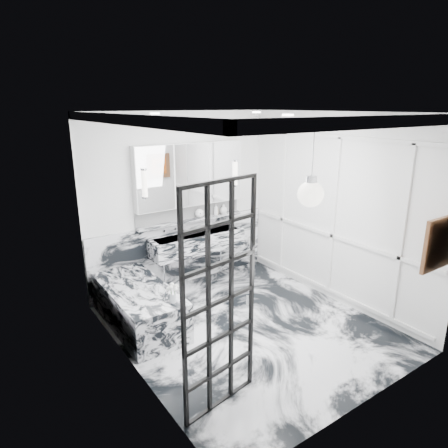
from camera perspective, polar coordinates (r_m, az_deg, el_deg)
floor at (r=5.59m, az=3.41°, el=-14.43°), size 3.60×3.60×0.00m
ceiling at (r=4.79m, az=4.00°, el=15.65°), size 3.60×3.60×0.00m
wall_back at (r=6.47m, az=-6.23°, el=3.31°), size 3.60×0.00×3.60m
wall_front at (r=3.85m, az=20.58°, el=-7.07°), size 3.60×0.00×3.60m
wall_left at (r=4.26m, az=-13.55°, el=-4.18°), size 0.00×3.60×3.60m
wall_right at (r=6.10m, az=15.60°, el=1.97°), size 0.00×3.60×3.60m
marble_clad_back at (r=6.70m, az=-5.89°, el=-4.03°), size 3.18×0.05×1.05m
marble_clad_left at (r=4.28m, az=-13.31°, el=-4.90°), size 0.02×3.56×2.68m
panel_molding at (r=6.11m, az=15.40°, el=1.04°), size 0.03×3.40×2.30m
soap_bottle_a at (r=6.75m, az=-1.16°, el=2.09°), size 0.09×0.09×0.19m
soap_bottle_b at (r=6.85m, az=-0.00°, el=2.16°), size 0.08×0.08×0.16m
soap_bottle_c at (r=6.84m, az=-0.08°, el=2.17°), size 0.14×0.14×0.16m
face_pot at (r=6.59m, az=-3.54°, el=1.53°), size 0.15×0.15×0.15m
amber_bottle at (r=6.78m, az=-1.00°, el=1.76°), size 0.04×0.04×0.10m
flower_vase at (r=5.02m, az=-7.27°, el=-10.41°), size 0.08×0.08×0.12m
crittall_door at (r=3.78m, az=-0.55°, el=-10.97°), size 0.87×0.19×2.26m
artwork at (r=4.82m, az=28.44°, el=-2.44°), size 0.48×0.05×0.48m
pendant_light at (r=3.78m, az=12.27°, el=4.18°), size 0.24×0.24×0.24m
trough_sink at (r=6.52m, az=-3.86°, el=-2.65°), size 1.60×0.45×0.30m
ledge at (r=6.55m, az=-4.65°, el=0.55°), size 1.90×0.14×0.04m
subway_tile at (r=6.57m, az=-4.95°, el=1.81°), size 1.90×0.03×0.23m
mirror_cabinet at (r=6.39m, az=-4.83°, el=7.04°), size 1.90×0.16×1.00m
sconce_left at (r=5.95m, az=-11.25°, el=5.68°), size 0.07×0.07×0.40m
sconce_right at (r=6.76m, az=1.66°, el=7.27°), size 0.07×0.07×0.40m
bathtub at (r=5.62m, az=-12.08°, el=-11.38°), size 0.75×1.65×0.55m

